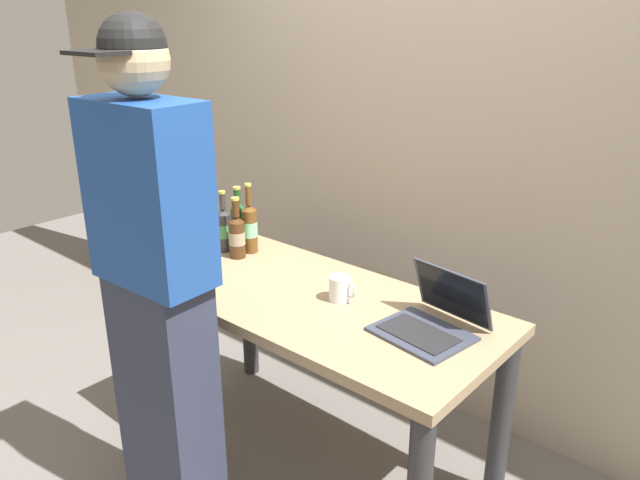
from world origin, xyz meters
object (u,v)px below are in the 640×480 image
Objects in this scene: beer_bottle_brown at (237,235)px; person_figure at (157,290)px; beer_bottle_dark at (250,227)px; laptop at (432,319)px; beer_bottle_amber at (224,229)px; beer_bottle_green at (238,223)px; coffee_mug at (341,289)px.

person_figure is (0.34, -0.67, 0.07)m from beer_bottle_brown.
beer_bottle_dark is at bearing 114.98° from person_figure.
laptop is 0.96m from person_figure.
beer_bottle_brown is (0.11, -0.02, -0.00)m from beer_bottle_amber.
beer_bottle_dark is at bearing -6.00° from beer_bottle_green.
coffee_mug is (0.75, -0.06, -0.06)m from beer_bottle_amber.
beer_bottle_green is (-1.14, 0.11, 0.07)m from laptop.
beer_bottle_amber is 0.98× the size of beer_bottle_green.
laptop is 1.28× the size of beer_bottle_brown.
beer_bottle_dark is at bearing 34.94° from beer_bottle_amber.
beer_bottle_amber is at bearing -145.06° from beer_bottle_dark.
beer_bottle_green is 0.75m from coffee_mug.
beer_bottle_brown is 0.15× the size of person_figure.
coffee_mug is (0.30, 0.63, -0.12)m from person_figure.
coffee_mug is at bearing -3.63° from beer_bottle_brown.
beer_bottle_dark is 1.11× the size of beer_bottle_green.
person_figure reaches higher than beer_bottle_dark.
laptop is at bearing -5.67° from beer_bottle_green.
beer_bottle_dark is 0.12m from beer_bottle_amber.
beer_bottle_green is at bearing 81.32° from beer_bottle_amber.
beer_bottle_green is at bearing 134.88° from beer_bottle_brown.
beer_bottle_dark is 0.09m from beer_bottle_brown.
beer_bottle_amber is 0.75m from coffee_mug.
beer_bottle_green is at bearing 174.00° from beer_bottle_dark.
coffee_mug is (-0.40, -0.02, 0.00)m from laptop.
beer_bottle_brown is 2.33× the size of coffee_mug.
beer_bottle_amber reaches higher than laptop.
beer_bottle_amber is 1.02× the size of beer_bottle_brown.
beer_bottle_brown is 0.65m from coffee_mug.
beer_bottle_amber is 0.08m from beer_bottle_green.
person_figure is at bearing -60.06° from beer_bottle_green.
laptop is 1.11× the size of beer_bottle_dark.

